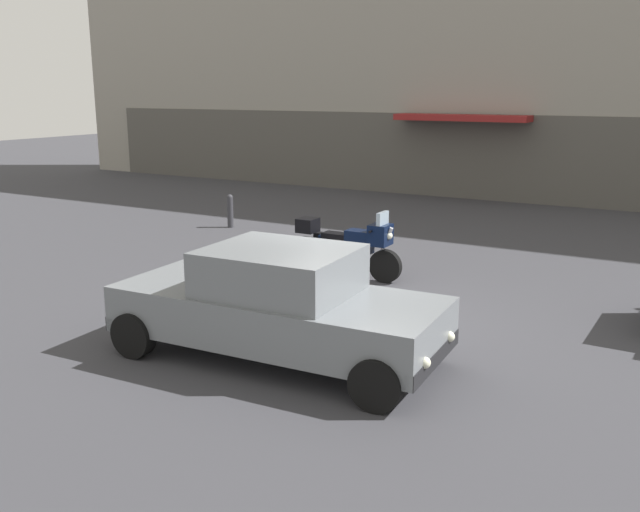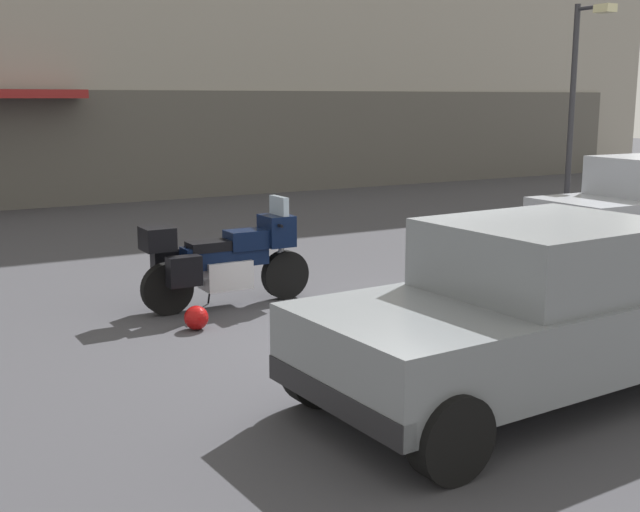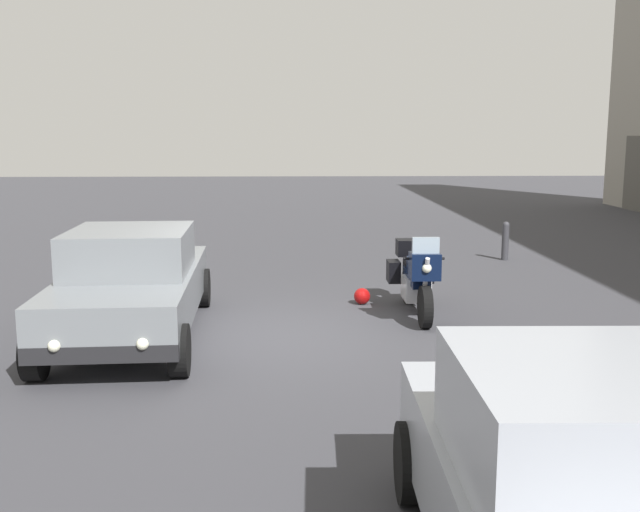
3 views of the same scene
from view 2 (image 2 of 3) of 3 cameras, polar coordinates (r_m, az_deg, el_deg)
name	(u,v)px [view 2 (image 2 of 3)]	position (r m, az deg, el deg)	size (l,w,h in m)	color
ground_plane	(419,338)	(9.00, 7.03, -5.79)	(80.00, 80.00, 0.00)	#38383D
motorcycle	(225,259)	(10.20, -6.76, -0.18)	(2.26, 0.76, 1.36)	black
helmet	(196,318)	(9.32, -8.74, -4.34)	(0.28, 0.28, 0.28)	#990C0C
car_sedan_far	(544,309)	(7.36, 15.54, -3.61)	(4.64, 2.10, 1.56)	slate
streetlamp_curbside	(578,91)	(17.66, 17.81, 11.05)	(0.28, 0.94, 4.48)	#2D2D33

